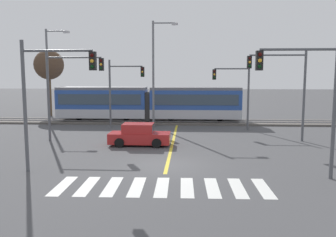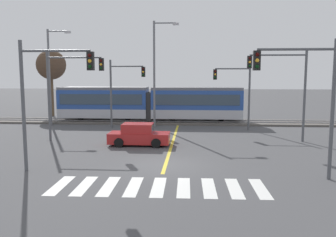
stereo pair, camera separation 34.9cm
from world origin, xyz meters
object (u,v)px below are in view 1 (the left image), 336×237
(traffic_light_far_right, at_px, (236,86))
(traffic_light_near_left, at_px, (47,87))
(traffic_light_near_right, at_px, (309,88))
(street_lamp_west, at_px, (50,71))
(traffic_light_mid_left, at_px, (66,82))
(light_rail_tram, at_px, (149,103))
(street_lamp_centre, at_px, (155,68))
(bare_tree_far_west, at_px, (49,65))
(sedan_crossing, at_px, (139,135))
(traffic_light_mid_right, at_px, (286,81))
(traffic_light_far_left, at_px, (121,84))

(traffic_light_far_right, relative_size, traffic_light_near_left, 0.91)
(traffic_light_near_right, relative_size, street_lamp_west, 0.71)
(traffic_light_mid_left, bearing_deg, light_rail_tram, 65.09)
(traffic_light_near_left, height_order, street_lamp_centre, street_lamp_centre)
(street_lamp_west, relative_size, bare_tree_far_west, 1.18)
(light_rail_tram, bearing_deg, street_lamp_centre, -70.70)
(light_rail_tram, bearing_deg, traffic_light_near_right, -63.24)
(traffic_light_far_right, relative_size, traffic_light_mid_left, 0.90)
(sedan_crossing, distance_m, traffic_light_far_right, 11.01)
(traffic_light_far_right, distance_m, bare_tree_far_west, 22.53)
(traffic_light_mid_right, xyz_separation_m, street_lamp_centre, (-10.10, 6.71, 1.06))
(sedan_crossing, height_order, bare_tree_far_west, bare_tree_far_west)
(street_lamp_west, xyz_separation_m, street_lamp_centre, (10.12, -0.31, 0.32))
(traffic_light_mid_left, distance_m, street_lamp_centre, 9.61)
(traffic_light_near_right, xyz_separation_m, bare_tree_far_west, (-21.81, 24.06, 1.69))
(traffic_light_far_left, xyz_separation_m, street_lamp_centre, (3.02, 1.02, 1.49))
(traffic_light_near_right, bearing_deg, traffic_light_far_right, 95.37)
(traffic_light_mid_left, relative_size, bare_tree_far_west, 0.86)
(traffic_light_far_left, xyz_separation_m, traffic_light_near_left, (-0.83, -14.83, 0.29))
(street_lamp_west, xyz_separation_m, bare_tree_far_west, (-3.05, 7.48, 0.79))
(traffic_light_mid_left, relative_size, street_lamp_west, 0.73)
(bare_tree_far_west, bearing_deg, traffic_light_near_right, -47.81)
(traffic_light_mid_right, bearing_deg, street_lamp_west, 160.87)
(traffic_light_near_left, relative_size, bare_tree_far_west, 0.85)
(traffic_light_far_left, bearing_deg, traffic_light_mid_left, -113.01)
(traffic_light_near_left, distance_m, street_lamp_west, 17.36)
(traffic_light_far_left, bearing_deg, light_rail_tram, 61.97)
(traffic_light_near_right, xyz_separation_m, street_lamp_centre, (-8.64, 16.27, 1.22))
(traffic_light_far_left, distance_m, traffic_light_mid_left, 7.13)
(traffic_light_mid_left, bearing_deg, traffic_light_mid_right, 3.13)
(traffic_light_mid_left, relative_size, street_lamp_centre, 0.68)
(traffic_light_far_right, bearing_deg, traffic_light_mid_left, -155.00)
(street_lamp_west, height_order, bare_tree_far_west, street_lamp_west)
(traffic_light_near_right, distance_m, traffic_light_mid_left, 16.86)
(sedan_crossing, relative_size, traffic_light_mid_left, 0.64)
(traffic_light_near_left, xyz_separation_m, street_lamp_west, (-6.27, 16.16, 0.88))
(traffic_light_mid_right, bearing_deg, traffic_light_far_right, 118.65)
(light_rail_tram, xyz_separation_m, street_lamp_centre, (0.98, -2.81, 3.43))
(traffic_light_far_right, relative_size, bare_tree_far_west, 0.78)
(light_rail_tram, relative_size, street_lamp_centre, 1.90)
(light_rail_tram, height_order, traffic_light_mid_left, traffic_light_mid_left)
(bare_tree_far_west, bearing_deg, traffic_light_near_left, -68.48)
(traffic_light_far_left, xyz_separation_m, traffic_light_near_right, (11.66, -15.25, 0.27))
(traffic_light_mid_right, bearing_deg, sedan_crossing, -168.31)
(light_rail_tram, bearing_deg, traffic_light_near_left, -98.73)
(sedan_crossing, relative_size, traffic_light_far_right, 0.70)
(traffic_light_near_right, xyz_separation_m, street_lamp_west, (-18.76, 16.58, 0.90))
(traffic_light_mid_left, height_order, street_lamp_west, street_lamp_west)
(sedan_crossing, relative_size, traffic_light_near_right, 0.65)
(traffic_light_far_right, distance_m, traffic_light_mid_left, 14.41)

